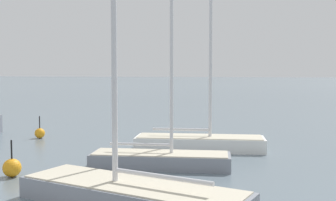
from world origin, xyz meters
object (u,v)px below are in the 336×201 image
at_px(sailboat_3, 161,157).
at_px(sailboat_5, 200,141).
at_px(sailboat_2, 131,188).
at_px(channel_buoy_0, 40,133).
at_px(channel_buoy_1, 12,168).

xyz_separation_m(sailboat_3, sailboat_5, (0.76, 3.99, 0.03)).
height_order(sailboat_2, sailboat_3, sailboat_2).
relative_size(sailboat_2, channel_buoy_0, 9.34).
distance_m(sailboat_5, channel_buoy_1, 8.74).
bearing_deg(sailboat_2, sailboat_5, -77.55).
relative_size(sailboat_2, sailboat_3, 1.31).
xyz_separation_m(channel_buoy_0, channel_buoy_1, (3.98, -7.87, 0.04)).
bearing_deg(sailboat_5, sailboat_3, -109.91).
distance_m(sailboat_3, channel_buoy_1, 5.48).
xyz_separation_m(sailboat_5, channel_buoy_1, (-5.45, -6.83, -0.12)).
bearing_deg(sailboat_2, channel_buoy_1, -6.01).
bearing_deg(channel_buoy_0, sailboat_5, -6.29).
height_order(sailboat_5, channel_buoy_0, sailboat_5).
height_order(channel_buoy_0, channel_buoy_1, channel_buoy_1).
distance_m(sailboat_2, sailboat_3, 4.76).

